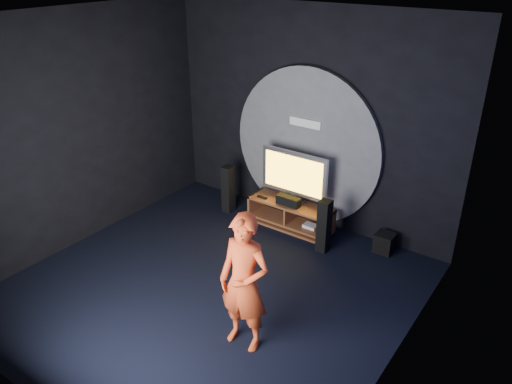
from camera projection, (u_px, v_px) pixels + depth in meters
floor at (211, 288)px, 6.81m from camera, size 5.00×5.00×0.00m
back_wall at (309, 119)px, 7.87m from camera, size 5.00×0.04×3.50m
front_wall at (13, 268)px, 4.21m from camera, size 5.00×0.04×3.50m
left_wall at (76, 132)px, 7.34m from camera, size 0.04×5.00×3.50m
right_wall at (406, 232)px, 4.74m from camera, size 0.04×5.00×3.50m
ceiling at (198, 19)px, 5.27m from camera, size 5.00×5.00×0.01m
wall_disc_panel at (306, 147)px, 8.03m from camera, size 2.60×0.11×2.60m
media_console at (291, 217)px, 8.23m from camera, size 1.44×0.45×0.45m
tv at (294, 175)px, 7.96m from camera, size 1.17×0.22×0.87m
center_speaker at (288, 201)px, 8.03m from camera, size 0.40×0.15×0.15m
remote at (262, 197)px, 8.28m from camera, size 0.18×0.05×0.02m
tower_speaker_left at (228, 189)px, 8.65m from camera, size 0.17×0.19×0.85m
tower_speaker_right at (324, 226)px, 7.49m from camera, size 0.17×0.19×0.85m
subwoofer at (385, 243)px, 7.58m from camera, size 0.28×0.28×0.30m
player at (244, 283)px, 5.51m from camera, size 0.64×0.45×1.69m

